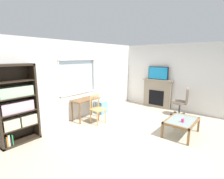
{
  "coord_description": "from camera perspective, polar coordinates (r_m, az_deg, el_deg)",
  "views": [
    {
      "loc": [
        -3.77,
        -2.18,
        2.08
      ],
      "look_at": [
        -0.02,
        0.91,
        1.12
      ],
      "focal_mm": 26.86,
      "sensor_mm": 36.0,
      "label": 1
    }
  ],
  "objects": [
    {
      "name": "plastic_drawer_unit",
      "position": [
        6.31,
        -3.84,
        -5.98
      ],
      "size": [
        0.35,
        0.4,
        0.46
      ],
      "primitive_type": "cube",
      "color": "#72ADDB",
      "rests_on": "ground"
    },
    {
      "name": "ground",
      "position": [
        4.84,
        8.86,
        -14.64
      ],
      "size": [
        6.53,
        5.55,
        0.02
      ],
      "primitive_type": "cube",
      "color": "beige"
    },
    {
      "name": "desk_under_window",
      "position": [
        5.66,
        -8.92,
        -4.26
      ],
      "size": [
        0.94,
        0.48,
        0.71
      ],
      "color": "brown",
      "rests_on": "ground"
    },
    {
      "name": "office_chair",
      "position": [
        6.43,
        22.91,
        -3.5
      ],
      "size": [
        0.58,
        0.57,
        1.0
      ],
      "color": "#7A6B5B",
      "rests_on": "ground"
    },
    {
      "name": "fireplace",
      "position": [
        7.22,
        15.12,
        -1.25
      ],
      "size": [
        0.26,
        1.26,
        1.16
      ],
      "color": "gray",
      "rests_on": "ground"
    },
    {
      "name": "wooden_chair",
      "position": [
        5.34,
        -5.1,
        -6.54
      ],
      "size": [
        0.44,
        0.43,
        0.9
      ],
      "color": "tan",
      "rests_on": "ground"
    },
    {
      "name": "coffee_table",
      "position": [
        4.94,
        22.59,
        -10.1
      ],
      "size": [
        1.02,
        0.7,
        0.42
      ],
      "color": "#8C9E99",
      "rests_on": "ground"
    },
    {
      "name": "wall_right",
      "position": [
        7.0,
        21.16,
        3.84
      ],
      "size": [
        0.12,
        4.75,
        2.57
      ],
      "primitive_type": "cube",
      "color": "silver",
      "rests_on": "ground"
    },
    {
      "name": "sippy_cup",
      "position": [
        4.75,
        22.91,
        -9.67
      ],
      "size": [
        0.07,
        0.07,
        0.09
      ],
      "primitive_type": "cylinder",
      "color": "#DB3D84",
      "rests_on": "coffee_table"
    },
    {
      "name": "tv",
      "position": [
        7.07,
        15.4,
        5.39
      ],
      "size": [
        0.06,
        0.84,
        0.52
      ],
      "color": "black",
      "rests_on": "fireplace"
    },
    {
      "name": "bookshelf",
      "position": [
        4.63,
        -29.78,
        -5.07
      ],
      "size": [
        0.9,
        0.38,
        1.92
      ],
      "color": "#2D2319",
      "rests_on": "ground"
    },
    {
      "name": "wall_back_with_window",
      "position": [
        5.91,
        -9.92,
        3.09
      ],
      "size": [
        5.53,
        0.15,
        2.57
      ],
      "color": "silver",
      "rests_on": "ground"
    }
  ]
}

